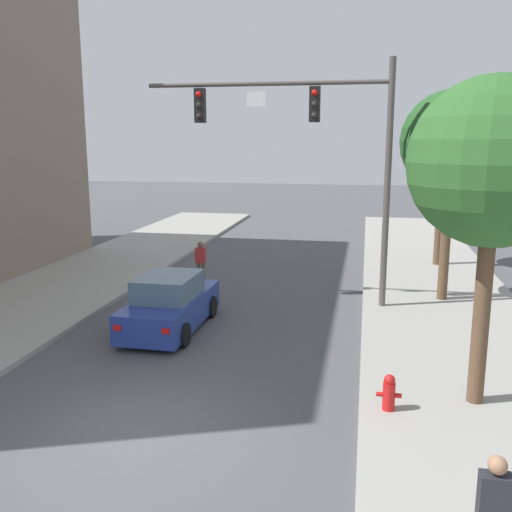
# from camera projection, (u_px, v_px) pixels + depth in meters

# --- Properties ---
(ground_plane) EXTENTS (120.00, 120.00, 0.00)m
(ground_plane) POSITION_uv_depth(u_px,v_px,m) (138.00, 431.00, 10.59)
(ground_plane) COLOR #4C4C51
(sidewalk_right) EXTENTS (5.00, 60.00, 0.15)m
(sidewalk_right) POSITION_uv_depth(u_px,v_px,m) (512.00, 464.00, 9.37)
(sidewalk_right) COLOR #99968E
(sidewalk_right) RESTS_ON ground
(traffic_signal_mast) EXTENTS (7.58, 0.38, 7.50)m
(traffic_signal_mast) POSITION_uv_depth(u_px,v_px,m) (316.00, 136.00, 17.43)
(traffic_signal_mast) COLOR #514C47
(traffic_signal_mast) RESTS_ON sidewalk_right
(car_lead_blue) EXTENTS (1.88, 4.26, 1.60)m
(car_lead_blue) POSITION_uv_depth(u_px,v_px,m) (170.00, 305.00, 16.14)
(car_lead_blue) COLOR navy
(car_lead_blue) RESTS_ON ground
(pedestrian_crossing_road) EXTENTS (0.36, 0.22, 1.64)m
(pedestrian_crossing_road) POSITION_uv_depth(u_px,v_px,m) (201.00, 261.00, 21.02)
(pedestrian_crossing_road) COLOR brown
(pedestrian_crossing_road) RESTS_ON ground
(fire_hydrant) EXTENTS (0.48, 0.24, 0.72)m
(fire_hydrant) POSITION_uv_depth(u_px,v_px,m) (389.00, 392.00, 11.04)
(fire_hydrant) COLOR red
(fire_hydrant) RESTS_ON sidewalk_right
(street_tree_nearest) EXTENTS (3.18, 3.18, 6.32)m
(street_tree_nearest) POSITION_uv_depth(u_px,v_px,m) (494.00, 164.00, 10.53)
(street_tree_nearest) COLOR brown
(street_tree_nearest) RESTS_ON sidewalk_right
(street_tree_second) EXTENTS (3.19, 3.19, 6.67)m
(street_tree_second) POSITION_uv_depth(u_px,v_px,m) (452.00, 143.00, 17.81)
(street_tree_second) COLOR brown
(street_tree_second) RESTS_ON sidewalk_right
(street_tree_third) EXTENTS (2.89, 2.89, 6.96)m
(street_tree_third) POSITION_uv_depth(u_px,v_px,m) (445.00, 131.00, 22.96)
(street_tree_third) COLOR brown
(street_tree_third) RESTS_ON sidewalk_right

